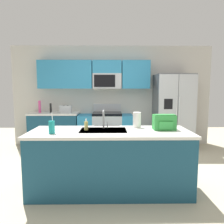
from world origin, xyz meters
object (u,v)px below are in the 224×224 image
at_px(toaster, 66,109).
at_px(bottle_pink, 40,107).
at_px(range_oven, 106,130).
at_px(pepper_mill, 51,108).
at_px(sink_faucet, 104,117).
at_px(soap_dispenser, 86,126).
at_px(backpack, 164,122).
at_px(drink_cup_teal, 52,127).
at_px(refrigerator, 173,112).
at_px(paper_towel_roll, 137,120).

height_order(toaster, bottle_pink, bottle_pink).
distance_m(range_oven, pepper_mill, 1.49).
distance_m(pepper_mill, sink_faucet, 2.51).
xyz_separation_m(soap_dispenser, backpack, (1.15, 0.02, 0.05)).
distance_m(sink_faucet, drink_cup_teal, 0.80).
bearing_deg(bottle_pink, pepper_mill, -4.74).
height_order(refrigerator, toaster, refrigerator).
xyz_separation_m(toaster, pepper_mill, (-0.39, 0.05, 0.03)).
bearing_deg(toaster, drink_cup_teal, -82.89).
bearing_deg(soap_dispenser, backpack, 1.12).
bearing_deg(paper_towel_roll, pepper_mill, 133.22).
xyz_separation_m(range_oven, bottle_pink, (-1.66, 0.02, 0.61)).
bearing_deg(pepper_mill, paper_towel_roll, -46.78).
distance_m(toaster, soap_dispenser, 2.30).
distance_m(refrigerator, drink_cup_teal, 3.37).
xyz_separation_m(pepper_mill, bottle_pink, (-0.28, 0.02, 0.03)).
bearing_deg(pepper_mill, bottle_pink, 175.26).
xyz_separation_m(toaster, bottle_pink, (-0.67, 0.07, 0.06)).
bearing_deg(sink_faucet, toaster, 116.13).
relative_size(bottle_pink, paper_towel_roll, 1.25).
height_order(sink_faucet, paper_towel_roll, sink_faucet).
distance_m(refrigerator, pepper_mill, 3.06).
height_order(range_oven, backpack, backpack).
bearing_deg(refrigerator, bottle_pink, 178.41).
distance_m(range_oven, soap_dispenser, 2.31).
height_order(drink_cup_teal, backpack, drink_cup_teal).
bearing_deg(paper_towel_roll, bottle_pink, 136.85).
height_order(bottle_pink, paper_towel_roll, bottle_pink).
relative_size(soap_dispenser, backpack, 0.53).
distance_m(pepper_mill, paper_towel_roll, 2.78).
relative_size(refrigerator, bottle_pink, 6.17).
height_order(toaster, pepper_mill, pepper_mill).
distance_m(range_oven, backpack, 2.46).
xyz_separation_m(drink_cup_teal, paper_towel_roll, (1.22, 0.44, 0.03)).
relative_size(refrigerator, toaster, 6.61).
relative_size(sink_faucet, soap_dispenser, 1.66).
bearing_deg(pepper_mill, toaster, -7.39).
height_order(soap_dispenser, backpack, backpack).
height_order(range_oven, drink_cup_teal, drink_cup_teal).
relative_size(range_oven, paper_towel_roll, 5.67).
height_order(drink_cup_teal, paper_towel_roll, drink_cup_teal).
relative_size(soap_dispenser, paper_towel_roll, 0.71).
xyz_separation_m(range_oven, drink_cup_teal, (-0.69, -2.46, 0.55)).
bearing_deg(paper_towel_roll, refrigerator, 59.28).
xyz_separation_m(pepper_mill, soap_dispenser, (1.13, -2.23, -0.05)).
relative_size(bottle_pink, drink_cup_teal, 1.02).
height_order(range_oven, toaster, range_oven).
xyz_separation_m(bottle_pink, drink_cup_teal, (0.97, -2.48, -0.06)).
relative_size(toaster, paper_towel_roll, 1.17).
xyz_separation_m(sink_faucet, paper_towel_roll, (0.52, 0.06, -0.05)).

